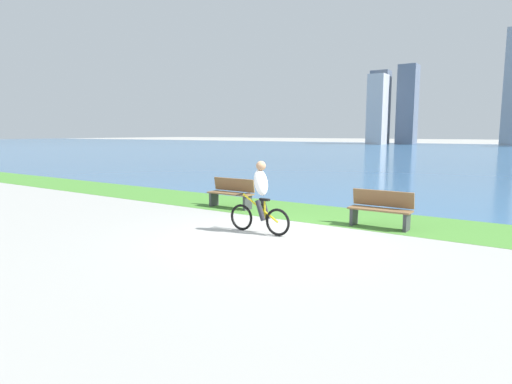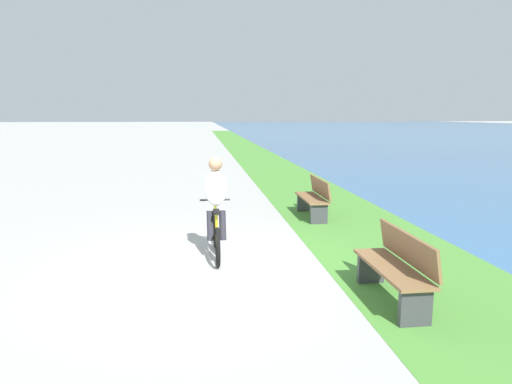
% 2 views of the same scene
% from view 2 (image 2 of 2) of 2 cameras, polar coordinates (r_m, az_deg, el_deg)
% --- Properties ---
extents(ground_plane, '(300.00, 300.00, 0.00)m').
position_cam_2_polar(ground_plane, '(6.98, -6.91, -9.63)').
color(ground_plane, '#9E9E99').
extents(grass_strip_bayside, '(120.00, 2.66, 0.01)m').
position_cam_2_polar(grass_strip_bayside, '(7.67, 17.94, -8.19)').
color(grass_strip_bayside, '#478433').
rests_on(grass_strip_bayside, ground).
extents(cyclist_lead, '(1.63, 0.52, 1.66)m').
position_cam_2_polar(cyclist_lead, '(7.23, -5.16, -2.05)').
color(cyclist_lead, black).
rests_on(cyclist_lead, ground).
extents(bench_near_path, '(1.50, 0.47, 0.90)m').
position_cam_2_polar(bench_near_path, '(5.86, 17.57, -9.24)').
color(bench_near_path, brown).
rests_on(bench_near_path, ground).
extents(bench_far_along_path, '(1.50, 0.47, 0.90)m').
position_cam_2_polar(bench_far_along_path, '(10.23, 7.49, -0.75)').
color(bench_far_along_path, brown).
rests_on(bench_far_along_path, ground).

